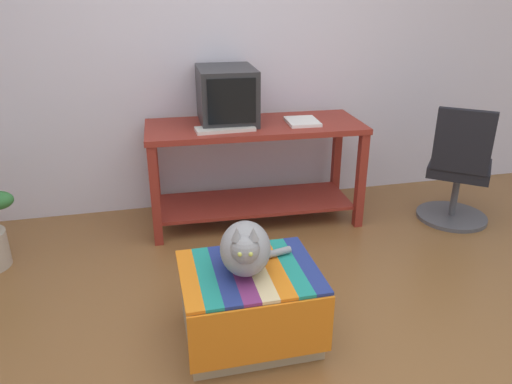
{
  "coord_description": "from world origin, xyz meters",
  "views": [
    {
      "loc": [
        -0.55,
        -1.69,
        1.66
      ],
      "look_at": [
        0.05,
        0.85,
        0.55
      ],
      "focal_mm": 34.27,
      "sensor_mm": 36.0,
      "label": 1
    }
  ],
  "objects_px": {
    "tv_monitor": "(227,96)",
    "ottoman_with_blanket": "(250,304)",
    "book": "(302,122)",
    "desk": "(255,156)",
    "cat": "(246,248)",
    "office_chair": "(458,174)",
    "keyboard": "(225,129)"
  },
  "relations": [
    {
      "from": "book",
      "to": "desk",
      "type": "bearing_deg",
      "value": 173.52
    },
    {
      "from": "ottoman_with_blanket",
      "to": "book",
      "type": "bearing_deg",
      "value": 62.06
    },
    {
      "from": "tv_monitor",
      "to": "desk",
      "type": "bearing_deg",
      "value": -28.47
    },
    {
      "from": "cat",
      "to": "tv_monitor",
      "type": "bearing_deg",
      "value": 95.2
    },
    {
      "from": "tv_monitor",
      "to": "ottoman_with_blanket",
      "type": "height_order",
      "value": "tv_monitor"
    },
    {
      "from": "tv_monitor",
      "to": "cat",
      "type": "xyz_separation_m",
      "value": [
        -0.18,
        -1.43,
        -0.42
      ]
    },
    {
      "from": "keyboard",
      "to": "cat",
      "type": "bearing_deg",
      "value": -97.69
    },
    {
      "from": "ottoman_with_blanket",
      "to": "office_chair",
      "type": "height_order",
      "value": "office_chair"
    },
    {
      "from": "book",
      "to": "office_chair",
      "type": "xyz_separation_m",
      "value": [
        1.11,
        -0.32,
        -0.38
      ]
    },
    {
      "from": "tv_monitor",
      "to": "office_chair",
      "type": "bearing_deg",
      "value": -14.48
    },
    {
      "from": "tv_monitor",
      "to": "book",
      "type": "relative_size",
      "value": 1.99
    },
    {
      "from": "desk",
      "to": "office_chair",
      "type": "bearing_deg",
      "value": -12.55
    },
    {
      "from": "tv_monitor",
      "to": "keyboard",
      "type": "height_order",
      "value": "tv_monitor"
    },
    {
      "from": "book",
      "to": "ottoman_with_blanket",
      "type": "height_order",
      "value": "book"
    },
    {
      "from": "keyboard",
      "to": "office_chair",
      "type": "bearing_deg",
      "value": -10.75
    },
    {
      "from": "tv_monitor",
      "to": "office_chair",
      "type": "distance_m",
      "value": 1.78
    },
    {
      "from": "ottoman_with_blanket",
      "to": "desk",
      "type": "bearing_deg",
      "value": 75.73
    },
    {
      "from": "book",
      "to": "cat",
      "type": "distance_m",
      "value": 1.47
    },
    {
      "from": "desk",
      "to": "book",
      "type": "relative_size",
      "value": 5.89
    },
    {
      "from": "keyboard",
      "to": "ottoman_with_blanket",
      "type": "bearing_deg",
      "value": -96.9
    },
    {
      "from": "desk",
      "to": "keyboard",
      "type": "xyz_separation_m",
      "value": [
        -0.24,
        -0.12,
        0.25
      ]
    },
    {
      "from": "tv_monitor",
      "to": "ottoman_with_blanket",
      "type": "relative_size",
      "value": 0.79
    },
    {
      "from": "tv_monitor",
      "to": "ottoman_with_blanket",
      "type": "bearing_deg",
      "value": -94.05
    },
    {
      "from": "desk",
      "to": "keyboard",
      "type": "height_order",
      "value": "keyboard"
    },
    {
      "from": "desk",
      "to": "office_chair",
      "type": "xyz_separation_m",
      "value": [
        1.44,
        -0.38,
        -0.13
      ]
    },
    {
      "from": "desk",
      "to": "ottoman_with_blanket",
      "type": "relative_size",
      "value": 2.35
    },
    {
      "from": "keyboard",
      "to": "office_chair",
      "type": "xyz_separation_m",
      "value": [
        1.68,
        -0.26,
        -0.38
      ]
    },
    {
      "from": "desk",
      "to": "office_chair",
      "type": "relative_size",
      "value": 1.75
    },
    {
      "from": "cat",
      "to": "book",
      "type": "bearing_deg",
      "value": 73.63
    },
    {
      "from": "keyboard",
      "to": "book",
      "type": "height_order",
      "value": "keyboard"
    },
    {
      "from": "desk",
      "to": "tv_monitor",
      "type": "bearing_deg",
      "value": 151.53
    },
    {
      "from": "desk",
      "to": "ottoman_with_blanket",
      "type": "distance_m",
      "value": 1.41
    }
  ]
}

